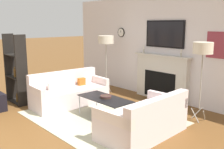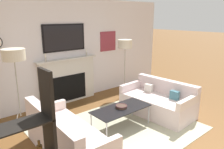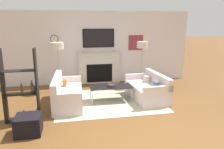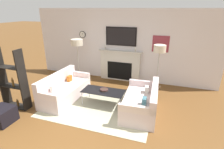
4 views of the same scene
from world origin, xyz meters
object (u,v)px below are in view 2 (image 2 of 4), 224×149
(decorative_bowl, at_px, (121,106))
(floor_lamp_right, at_px, (125,45))
(couch_left, at_px, (66,138))
(coffee_table, at_px, (121,109))
(floor_lamp_left, at_px, (14,56))
(couch_right, at_px, (158,102))

(decorative_bowl, distance_m, floor_lamp_right, 2.18)
(couch_left, distance_m, coffee_table, 1.30)
(floor_lamp_right, bearing_deg, couch_left, -152.28)
(floor_lamp_left, distance_m, floor_lamp_right, 2.95)
(decorative_bowl, bearing_deg, floor_lamp_right, 44.21)
(couch_left, xyz_separation_m, couch_right, (2.43, 0.00, -0.01))
(couch_left, xyz_separation_m, coffee_table, (1.29, 0.05, 0.12))
(couch_left, bearing_deg, coffee_table, 2.33)
(decorative_bowl, xyz_separation_m, floor_lamp_left, (-1.57, 1.35, 1.04))
(coffee_table, relative_size, floor_lamp_right, 0.76)
(coffee_table, height_order, floor_lamp_right, floor_lamp_right)
(couch_left, xyz_separation_m, floor_lamp_right, (2.69, 1.42, 1.19))
(coffee_table, height_order, floor_lamp_left, floor_lamp_left)
(couch_left, bearing_deg, floor_lamp_right, 27.72)
(coffee_table, xyz_separation_m, floor_lamp_left, (-1.55, 1.36, 1.09))
(couch_left, height_order, decorative_bowl, couch_left)
(couch_left, relative_size, floor_lamp_right, 1.15)
(coffee_table, xyz_separation_m, decorative_bowl, (0.02, 0.02, 0.06))
(coffee_table, distance_m, floor_lamp_right, 2.23)
(couch_left, height_order, coffee_table, couch_left)
(couch_right, distance_m, coffee_table, 1.15)
(floor_lamp_left, bearing_deg, couch_left, -79.75)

